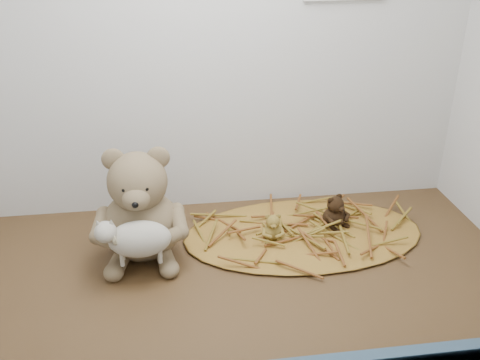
{
  "coord_description": "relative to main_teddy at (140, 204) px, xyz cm",
  "views": [
    {
      "loc": [
        -9.18,
        -87.66,
        64.54
      ],
      "look_at": [
        3.45,
        2.83,
        19.45
      ],
      "focal_mm": 40.0,
      "sensor_mm": 36.0,
      "label": 1
    }
  ],
  "objects": [
    {
      "name": "alcove_shell",
      "position": [
        16.23,
        -0.44,
        32.84
      ],
      "size": [
        120.4,
        60.2,
        90.4
      ],
      "color": "#3B2814",
      "rests_on": "ground"
    },
    {
      "name": "straw_bed",
      "position": [
        35.34,
        2.49,
        -11.63
      ],
      "size": [
        54.1,
        31.41,
        1.05
      ],
      "primitive_type": "ellipsoid",
      "color": "brown",
      "rests_on": "shelf_floor"
    },
    {
      "name": "main_teddy",
      "position": [
        0.0,
        0.0,
        0.0
      ],
      "size": [
        20.26,
        21.32,
        24.32
      ],
      "primitive_type": null,
      "rotation": [
        0.0,
        0.0,
        -0.03
      ],
      "color": "#766749",
      "rests_on": "shelf_floor"
    },
    {
      "name": "toy_lamb",
      "position": [
        0.0,
        -8.71,
        -2.95
      ],
      "size": [
        15.66,
        9.56,
        10.12
      ],
      "primitive_type": null,
      "color": "#B7B4A4",
      "rests_on": "main_teddy"
    },
    {
      "name": "mini_teddy_tan",
      "position": [
        27.88,
        0.68,
        -7.99
      ],
      "size": [
        5.39,
        5.65,
        6.24
      ],
      "primitive_type": null,
      "rotation": [
        0.0,
        0.0,
        -0.07
      ],
      "color": "olive",
      "rests_on": "straw_bed"
    },
    {
      "name": "mini_teddy_brown",
      "position": [
        42.81,
        4.29,
        -7.21
      ],
      "size": [
        8.85,
        8.96,
        7.79
      ],
      "primitive_type": null,
      "rotation": [
        0.0,
        0.0,
        0.56
      ],
      "color": "black",
      "rests_on": "straw_bed"
    }
  ]
}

